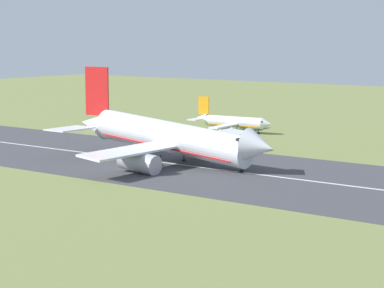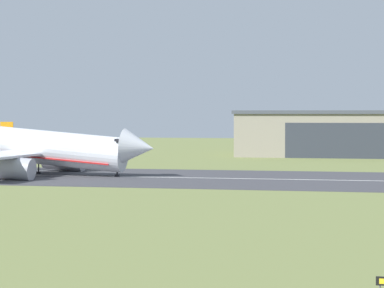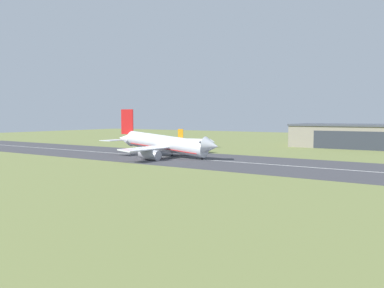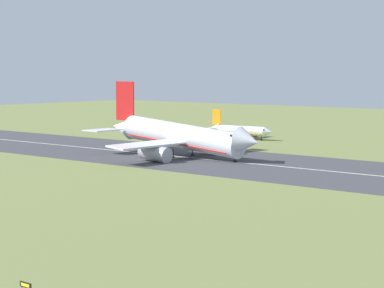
# 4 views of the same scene
# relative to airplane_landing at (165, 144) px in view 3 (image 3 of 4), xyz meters

# --- Properties ---
(ground_plane) EXTENTS (624.62, 624.62, 0.00)m
(ground_plane) POSITION_rel_airplane_landing_xyz_m (42.32, -64.02, -5.05)
(ground_plane) COLOR olive
(runway_strip) EXTENTS (384.62, 43.93, 0.06)m
(runway_strip) POSITION_rel_airplane_landing_xyz_m (42.32, -0.24, -5.02)
(runway_strip) COLOR #3D3D42
(runway_strip) RESTS_ON ground_plane
(runway_centreline) EXTENTS (346.16, 0.70, 0.01)m
(runway_centreline) POSITION_rel_airplane_landing_xyz_m (42.32, -0.24, -4.98)
(runway_centreline) COLOR silver
(runway_centreline) RESTS_ON runway_strip
(hangar_building) EXTENTS (66.05, 35.82, 11.87)m
(hangar_building) POSITION_rel_airplane_landing_xyz_m (56.73, 91.13, 0.90)
(hangar_building) COLOR gray
(hangar_building) RESTS_ON ground_plane
(airplane_landing) EXTENTS (49.01, 48.09, 18.83)m
(airplane_landing) POSITION_rel_airplane_landing_xyz_m (0.00, 0.00, 0.00)
(airplane_landing) COLOR silver
(airplane_landing) RESTS_ON ground_plane
(airplane_parked_west) EXTENTS (22.57, 24.14, 9.11)m
(airplane_parked_west) POSITION_rel_airplane_landing_xyz_m (-16.66, 48.56, -2.36)
(airplane_parked_west) COLOR silver
(airplane_parked_west) RESTS_ON ground_plane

